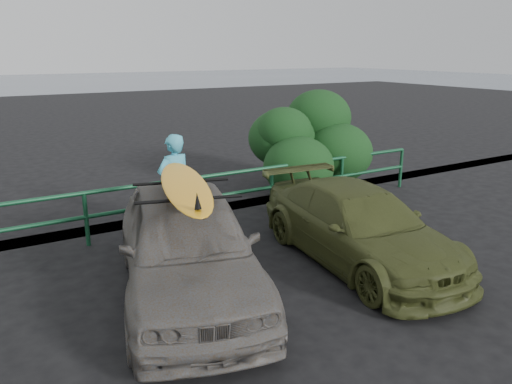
% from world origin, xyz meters
% --- Properties ---
extents(ground, '(80.00, 80.00, 0.00)m').
position_xyz_m(ground, '(0.00, 0.00, 0.00)').
color(ground, black).
extents(guardrail, '(14.00, 0.08, 1.04)m').
position_xyz_m(guardrail, '(0.00, 5.00, 0.52)').
color(guardrail, '#144729').
rests_on(guardrail, ground).
extents(shrub_right, '(3.20, 2.40, 2.20)m').
position_xyz_m(shrub_right, '(5.00, 5.50, 1.10)').
color(shrub_right, '#153B17').
rests_on(shrub_right, ground).
extents(sedan, '(3.06, 4.96, 1.57)m').
position_xyz_m(sedan, '(-0.18, 2.27, 0.79)').
color(sedan, '#615C57').
rests_on(sedan, ground).
extents(olive_vehicle, '(2.19, 4.52, 1.27)m').
position_xyz_m(olive_vehicle, '(2.77, 1.93, 0.63)').
color(olive_vehicle, '#414820').
rests_on(olive_vehicle, ground).
extents(man, '(0.80, 0.61, 1.96)m').
position_xyz_m(man, '(0.65, 4.79, 0.98)').
color(man, '#45B5D1').
rests_on(man, ground).
extents(roof_rack, '(1.61, 1.33, 0.05)m').
position_xyz_m(roof_rack, '(-0.18, 2.27, 1.60)').
color(roof_rack, black).
rests_on(roof_rack, sedan).
extents(surfboard, '(1.42, 3.03, 0.09)m').
position_xyz_m(surfboard, '(-0.18, 2.27, 1.67)').
color(surfboard, '#FFAB1A').
rests_on(surfboard, roof_rack).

